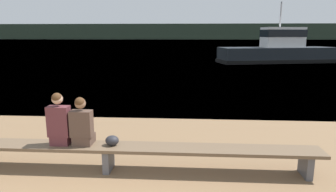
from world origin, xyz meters
The scene contains 7 objects.
water_surface centered at (0.00, 126.46, 0.00)m, with size 240.00×240.00×0.00m, color teal.
far_shoreline centered at (0.00, 140.84, 3.47)m, with size 600.00×12.00×6.93m, color #2D3D2D.
bench_main centered at (0.25, 2.83, 0.41)m, with size 7.99×0.54×0.50m.
person_left centered at (-0.67, 2.84, 0.94)m, with size 0.40×0.39×1.02m.
person_right centered at (-0.23, 2.84, 0.90)m, with size 0.40×0.39×0.94m.
shopping_bag centered at (0.33, 2.85, 0.59)m, with size 0.26×0.23×0.19m.
tugboat_red centered at (9.89, 25.58, 0.99)m, with size 10.92×5.15×5.34m.
Camera 1 is at (1.75, -2.45, 2.58)m, focal length 32.00 mm.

